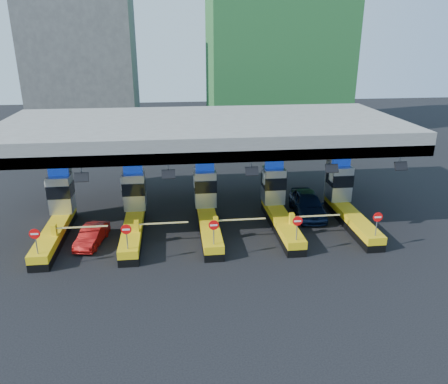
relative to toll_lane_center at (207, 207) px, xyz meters
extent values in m
plane|color=black|center=(0.00, -0.28, -1.40)|extent=(120.00, 120.00, 0.00)
cube|color=slate|center=(0.00, 2.72, 4.85)|extent=(28.00, 12.00, 1.50)
cube|color=#4C4C49|center=(0.00, -2.98, 4.45)|extent=(28.00, 0.60, 0.70)
cube|color=slate|center=(-10.00, 2.72, 1.35)|extent=(1.00, 1.00, 5.50)
cube|color=slate|center=(0.00, 2.72, 1.35)|extent=(1.00, 1.00, 5.50)
cube|color=slate|center=(10.00, 2.72, 1.35)|extent=(1.00, 1.00, 5.50)
cylinder|color=slate|center=(-7.50, -2.98, 3.85)|extent=(0.06, 0.06, 0.50)
cube|color=black|center=(-7.50, -3.18, 3.50)|extent=(0.80, 0.38, 0.54)
cylinder|color=slate|center=(-2.50, -2.98, 3.85)|extent=(0.06, 0.06, 0.50)
cube|color=black|center=(-2.50, -3.18, 3.50)|extent=(0.80, 0.38, 0.54)
cylinder|color=slate|center=(2.50, -2.98, 3.85)|extent=(0.06, 0.06, 0.50)
cube|color=black|center=(2.50, -3.18, 3.50)|extent=(0.80, 0.38, 0.54)
cylinder|color=slate|center=(7.50, -2.98, 3.85)|extent=(0.06, 0.06, 0.50)
cube|color=black|center=(7.50, -3.18, 3.50)|extent=(0.80, 0.38, 0.54)
cylinder|color=slate|center=(12.00, -2.98, 3.85)|extent=(0.06, 0.06, 0.50)
cube|color=black|center=(12.00, -3.18, 3.50)|extent=(0.80, 0.38, 0.54)
cube|color=black|center=(-10.00, -1.28, -1.15)|extent=(1.20, 8.00, 0.50)
cube|color=#E5B70C|center=(-10.00, -1.28, -0.65)|extent=(1.20, 8.00, 0.50)
cube|color=#9EA3A8|center=(-10.00, 1.52, 0.90)|extent=(1.50, 1.50, 2.60)
cube|color=black|center=(-10.00, 1.50, 1.20)|extent=(1.56, 1.56, 0.90)
cube|color=#0C2DBF|center=(-10.00, 1.52, 2.48)|extent=(1.30, 0.35, 0.55)
cube|color=white|center=(-10.80, 1.22, 1.60)|extent=(0.06, 0.70, 0.90)
cylinder|color=slate|center=(-10.00, -4.88, 0.25)|extent=(0.07, 0.07, 1.30)
cylinder|color=red|center=(-10.00, -4.91, 0.85)|extent=(0.60, 0.04, 0.60)
cube|color=white|center=(-10.00, -4.93, 0.85)|extent=(0.42, 0.02, 0.10)
cube|color=#E5B70C|center=(-9.65, -2.48, -0.05)|extent=(0.30, 0.35, 0.70)
cube|color=white|center=(-8.00, -2.48, 0.05)|extent=(3.20, 0.08, 0.08)
cube|color=black|center=(-5.00, -1.28, -1.15)|extent=(1.20, 8.00, 0.50)
cube|color=#E5B70C|center=(-5.00, -1.28, -0.65)|extent=(1.20, 8.00, 0.50)
cube|color=#9EA3A8|center=(-5.00, 1.52, 0.90)|extent=(1.50, 1.50, 2.60)
cube|color=black|center=(-5.00, 1.50, 1.20)|extent=(1.56, 1.56, 0.90)
cube|color=#0C2DBF|center=(-5.00, 1.52, 2.48)|extent=(1.30, 0.35, 0.55)
cube|color=white|center=(-5.80, 1.22, 1.60)|extent=(0.06, 0.70, 0.90)
cylinder|color=slate|center=(-5.00, -4.88, 0.25)|extent=(0.07, 0.07, 1.30)
cylinder|color=red|center=(-5.00, -4.91, 0.85)|extent=(0.60, 0.04, 0.60)
cube|color=white|center=(-5.00, -4.93, 0.85)|extent=(0.42, 0.02, 0.10)
cube|color=#E5B70C|center=(-4.65, -2.48, -0.05)|extent=(0.30, 0.35, 0.70)
cube|color=white|center=(-3.00, -2.48, 0.05)|extent=(3.20, 0.08, 0.08)
cube|color=black|center=(0.00, -1.28, -1.15)|extent=(1.20, 8.00, 0.50)
cube|color=#E5B70C|center=(0.00, -1.28, -0.65)|extent=(1.20, 8.00, 0.50)
cube|color=#9EA3A8|center=(0.00, 1.52, 0.90)|extent=(1.50, 1.50, 2.60)
cube|color=black|center=(0.00, 1.50, 1.20)|extent=(1.56, 1.56, 0.90)
cube|color=#0C2DBF|center=(0.00, 1.52, 2.48)|extent=(1.30, 0.35, 0.55)
cube|color=white|center=(-0.80, 1.22, 1.60)|extent=(0.06, 0.70, 0.90)
cylinder|color=slate|center=(0.00, -4.88, 0.25)|extent=(0.07, 0.07, 1.30)
cylinder|color=red|center=(0.00, -4.91, 0.85)|extent=(0.60, 0.04, 0.60)
cube|color=white|center=(0.00, -4.93, 0.85)|extent=(0.42, 0.02, 0.10)
cube|color=#E5B70C|center=(0.35, -2.48, -0.05)|extent=(0.30, 0.35, 0.70)
cube|color=white|center=(2.00, -2.48, 0.05)|extent=(3.20, 0.08, 0.08)
cube|color=black|center=(5.00, -1.28, -1.15)|extent=(1.20, 8.00, 0.50)
cube|color=#E5B70C|center=(5.00, -1.28, -0.65)|extent=(1.20, 8.00, 0.50)
cube|color=#9EA3A8|center=(5.00, 1.52, 0.90)|extent=(1.50, 1.50, 2.60)
cube|color=black|center=(5.00, 1.50, 1.20)|extent=(1.56, 1.56, 0.90)
cube|color=#0C2DBF|center=(5.00, 1.52, 2.48)|extent=(1.30, 0.35, 0.55)
cube|color=white|center=(4.20, 1.22, 1.60)|extent=(0.06, 0.70, 0.90)
cylinder|color=slate|center=(5.00, -4.88, 0.25)|extent=(0.07, 0.07, 1.30)
cylinder|color=red|center=(5.00, -4.91, 0.85)|extent=(0.60, 0.04, 0.60)
cube|color=white|center=(5.00, -4.93, 0.85)|extent=(0.42, 0.02, 0.10)
cube|color=#E5B70C|center=(5.35, -2.48, -0.05)|extent=(0.30, 0.35, 0.70)
cube|color=white|center=(7.00, -2.48, 0.05)|extent=(3.20, 0.08, 0.08)
cube|color=black|center=(10.00, -1.28, -1.15)|extent=(1.20, 8.00, 0.50)
cube|color=#E5B70C|center=(10.00, -1.28, -0.65)|extent=(1.20, 8.00, 0.50)
cube|color=#9EA3A8|center=(10.00, 1.52, 0.90)|extent=(1.50, 1.50, 2.60)
cube|color=black|center=(10.00, 1.50, 1.20)|extent=(1.56, 1.56, 0.90)
cube|color=#0C2DBF|center=(10.00, 1.52, 2.48)|extent=(1.30, 0.35, 0.55)
cube|color=white|center=(9.20, 1.22, 1.60)|extent=(0.06, 0.70, 0.90)
cylinder|color=slate|center=(10.00, -4.88, 0.25)|extent=(0.07, 0.07, 1.30)
cylinder|color=red|center=(10.00, -4.91, 0.85)|extent=(0.60, 0.04, 0.60)
cube|color=white|center=(10.00, -4.93, 0.85)|extent=(0.42, 0.02, 0.10)
cube|color=#E5B70C|center=(10.35, -2.48, -0.05)|extent=(0.30, 0.35, 0.70)
cube|color=white|center=(12.00, -2.48, 0.05)|extent=(3.20, 0.08, 0.08)
cube|color=#1E5926|center=(12.00, 31.72, 12.60)|extent=(18.00, 12.00, 28.00)
cube|color=#4C4C49|center=(-14.00, 35.72, 7.60)|extent=(14.00, 10.00, 18.00)
imported|color=black|center=(7.53, 1.09, -0.50)|extent=(2.49, 5.39, 1.79)
imported|color=maroon|center=(-7.54, -1.97, -0.81)|extent=(1.92, 3.75, 1.18)
camera|label=1|loc=(-2.14, -27.95, 11.31)|focal=35.00mm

